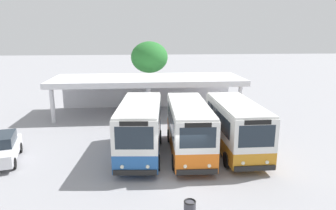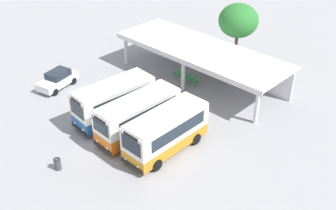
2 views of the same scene
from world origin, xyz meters
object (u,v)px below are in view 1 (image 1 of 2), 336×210
(parked_car_flank, at_px, (1,148))
(waiting_chair_middle_seat, at_px, (140,111))
(waiting_chair_end_by_column, at_px, (125,111))
(waiting_chair_second_from_end, at_px, (132,111))
(waiting_chair_fourth_seat, at_px, (147,111))
(city_bus_nearest_orange, at_px, (140,127))
(city_bus_second_in_row, at_px, (189,127))
(city_bus_middle_cream, at_px, (236,125))
(waiting_chair_fifth_seat, at_px, (154,111))

(parked_car_flank, xyz_separation_m, waiting_chair_middle_seat, (8.02, 9.14, -0.30))
(waiting_chair_middle_seat, bearing_deg, parked_car_flank, -131.27)
(waiting_chair_end_by_column, height_order, waiting_chair_second_from_end, same)
(waiting_chair_fourth_seat, bearing_deg, parked_car_flank, -133.68)
(waiting_chair_end_by_column, bearing_deg, parked_car_flank, -126.45)
(waiting_chair_end_by_column, bearing_deg, waiting_chair_fourth_seat, -0.93)
(waiting_chair_middle_seat, xyz_separation_m, waiting_chair_fourth_seat, (0.65, -0.06, 0.00))
(city_bus_nearest_orange, height_order, waiting_chair_second_from_end, city_bus_nearest_orange)
(city_bus_nearest_orange, bearing_deg, waiting_chair_fourth_seat, 86.51)
(city_bus_nearest_orange, distance_m, city_bus_second_in_row, 2.97)
(city_bus_nearest_orange, height_order, city_bus_middle_cream, city_bus_nearest_orange)
(waiting_chair_middle_seat, bearing_deg, city_bus_middle_cream, -56.02)
(city_bus_second_in_row, height_order, waiting_chair_end_by_column, city_bus_second_in_row)
(parked_car_flank, distance_m, waiting_chair_middle_seat, 12.16)
(city_bus_second_in_row, distance_m, waiting_chair_fourth_seat, 9.32)
(parked_car_flank, xyz_separation_m, waiting_chair_end_by_column, (6.73, 9.10, -0.30))
(waiting_chair_fifth_seat, bearing_deg, city_bus_nearest_orange, -97.60)
(city_bus_second_in_row, relative_size, city_bus_middle_cream, 1.04)
(city_bus_second_in_row, distance_m, waiting_chair_middle_seat, 9.57)
(city_bus_middle_cream, distance_m, waiting_chair_middle_seat, 10.87)
(waiting_chair_middle_seat, bearing_deg, waiting_chair_second_from_end, -176.32)
(waiting_chair_end_by_column, height_order, waiting_chair_fourth_seat, same)
(waiting_chair_end_by_column, bearing_deg, waiting_chair_middle_seat, 1.39)
(city_bus_second_in_row, xyz_separation_m, city_bus_middle_cream, (2.96, 0.02, 0.00))
(city_bus_second_in_row, distance_m, city_bus_middle_cream, 2.96)
(waiting_chair_second_from_end, distance_m, waiting_chair_fifth_seat, 1.94)
(waiting_chair_second_from_end, bearing_deg, city_bus_nearest_orange, -85.15)
(city_bus_second_in_row, bearing_deg, city_bus_middle_cream, 0.42)
(waiting_chair_fourth_seat, bearing_deg, waiting_chair_fifth_seat, 3.07)
(waiting_chair_middle_seat, bearing_deg, city_bus_nearest_orange, -89.32)
(city_bus_middle_cream, bearing_deg, waiting_chair_fourth_seat, 121.22)
(waiting_chair_second_from_end, xyz_separation_m, waiting_chair_middle_seat, (0.65, 0.04, 0.00))
(city_bus_nearest_orange, height_order, waiting_chair_middle_seat, city_bus_nearest_orange)
(city_bus_second_in_row, bearing_deg, waiting_chair_fourth_seat, 105.22)
(city_bus_second_in_row, distance_m, waiting_chair_second_from_end, 9.76)
(city_bus_nearest_orange, xyz_separation_m, city_bus_middle_cream, (5.93, -0.04, -0.04))
(waiting_chair_end_by_column, bearing_deg, city_bus_nearest_orange, -81.06)
(waiting_chair_end_by_column, distance_m, waiting_chair_fourth_seat, 1.94)
(city_bus_nearest_orange, xyz_separation_m, waiting_chair_fourth_seat, (0.54, 8.85, -1.31))
(parked_car_flank, distance_m, waiting_chair_second_from_end, 11.71)
(waiting_chair_fourth_seat, bearing_deg, waiting_chair_second_from_end, 179.05)
(waiting_chair_middle_seat, bearing_deg, waiting_chair_fifth_seat, -1.25)
(city_bus_nearest_orange, xyz_separation_m, city_bus_second_in_row, (2.96, -0.06, -0.04))
(city_bus_middle_cream, xyz_separation_m, waiting_chair_end_by_column, (-7.33, 8.92, -1.27))
(city_bus_middle_cream, distance_m, waiting_chair_fourth_seat, 10.47)
(city_bus_middle_cream, bearing_deg, city_bus_nearest_orange, 179.65)
(waiting_chair_middle_seat, relative_size, waiting_chair_fifth_seat, 1.00)
(waiting_chair_fifth_seat, bearing_deg, waiting_chair_end_by_column, -179.93)
(city_bus_nearest_orange, xyz_separation_m, parked_car_flank, (-8.12, -0.22, -1.01))
(city_bus_middle_cream, distance_m, parked_car_flank, 14.09)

